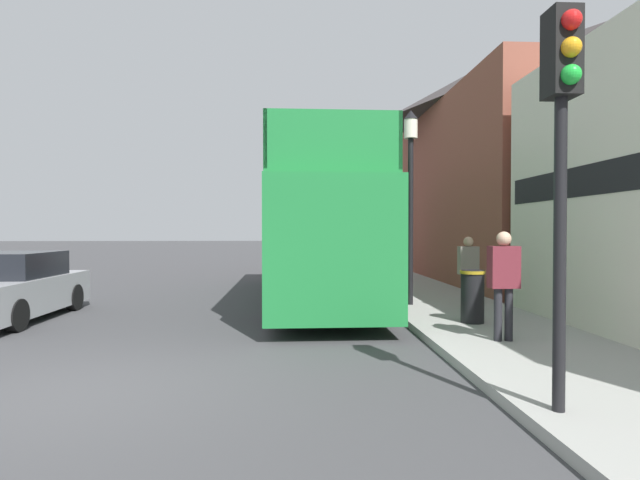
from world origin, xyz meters
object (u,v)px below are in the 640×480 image
pedestrian_nearest (504,275)px  traffic_signal (562,118)px  tour_bus (317,233)px  lamp_post_second (369,199)px  parked_car_far_side (11,289)px  lamp_post_nearest (411,171)px  lamp_post_third (343,203)px  pedestrian_second (468,266)px  parked_car_ahead_of_bus (320,260)px  litter_bin (472,295)px

pedestrian_nearest → traffic_signal: bearing=-103.9°
tour_bus → traffic_signal: (1.95, -9.17, 1.14)m
pedestrian_nearest → lamp_post_second: bearing=92.2°
parked_car_far_side → pedestrian_nearest: size_ratio=2.37×
lamp_post_nearest → lamp_post_third: size_ratio=0.97×
lamp_post_third → tour_bus: bearing=-98.9°
pedestrian_nearest → pedestrian_second: pedestrian_nearest is taller
parked_car_ahead_of_bus → lamp_post_nearest: bearing=-79.8°
lamp_post_third → litter_bin: bearing=-87.4°
parked_car_far_side → lamp_post_second: bearing=-138.1°
parked_car_ahead_of_bus → parked_car_far_side: size_ratio=0.96×
pedestrian_nearest → lamp_post_third: 19.01m
lamp_post_nearest → parked_car_ahead_of_bus: bearing=100.0°
tour_bus → pedestrian_second: (3.28, -2.86, -0.73)m
lamp_post_third → litter_bin: (0.80, -17.26, -2.75)m
lamp_post_second → parked_car_ahead_of_bus: bearing=131.0°
parked_car_far_side → pedestrian_nearest: pedestrian_nearest is taller
parked_car_ahead_of_bus → parked_car_far_side: parked_car_far_side is taller
lamp_post_second → traffic_signal: bearing=-91.3°
lamp_post_second → lamp_post_third: lamp_post_third is taller
pedestrian_nearest → traffic_signal: 3.68m
parked_car_ahead_of_bus → pedestrian_nearest: (2.24, -13.52, 0.53)m
traffic_signal → pedestrian_second: bearing=78.1°
pedestrian_nearest → pedestrian_second: size_ratio=1.07×
traffic_signal → lamp_post_second: (0.34, 14.56, 0.17)m
lamp_post_third → pedestrian_nearest: bearing=-87.8°
tour_bus → lamp_post_third: bearing=80.5°
lamp_post_nearest → traffic_signal: bearing=-91.7°
pedestrian_second → lamp_post_second: 8.56m
pedestrian_second → lamp_post_third: lamp_post_third is taller
lamp_post_second → pedestrian_second: bearing=-83.2°
traffic_signal → lamp_post_second: lamp_post_second is taller
litter_bin → lamp_post_nearest: bearing=104.9°
lamp_post_second → lamp_post_third: bearing=92.2°
pedestrian_nearest → pedestrian_second: (0.56, 3.19, -0.07)m
pedestrian_nearest → tour_bus: bearing=114.2°
tour_bus → pedestrian_second: tour_bus is taller
tour_bus → parked_car_far_side: (-6.70, -2.90, -1.18)m
traffic_signal → lamp_post_second: size_ratio=0.90×
tour_bus → traffic_signal: 9.44m
parked_car_ahead_of_bus → lamp_post_third: lamp_post_third is taller
parked_car_far_side → lamp_post_third: lamp_post_third is taller
parked_car_ahead_of_bus → pedestrian_second: pedestrian_second is taller
parked_car_far_side → lamp_post_second: 12.48m
parked_car_far_side → lamp_post_nearest: lamp_post_nearest is taller
traffic_signal → tour_bus: bearing=102.0°
tour_bus → pedestrian_nearest: 6.67m
pedestrian_nearest → lamp_post_third: size_ratio=0.37×
parked_car_ahead_of_bus → lamp_post_nearest: size_ratio=0.86×
pedestrian_second → lamp_post_third: size_ratio=0.34×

